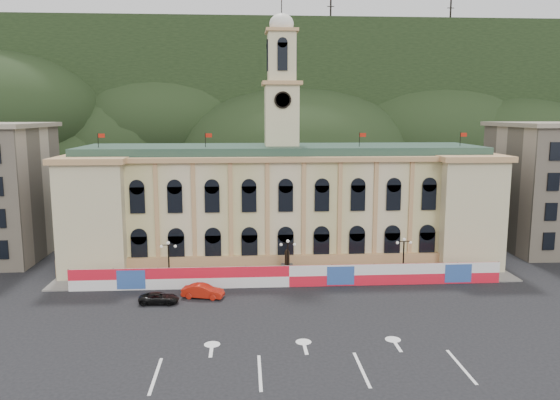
{
  "coord_description": "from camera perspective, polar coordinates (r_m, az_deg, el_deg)",
  "views": [
    {
      "loc": [
        -5.03,
        -45.68,
        19.88
      ],
      "look_at": [
        -0.86,
        18.0,
        9.73
      ],
      "focal_mm": 35.0,
      "sensor_mm": 36.0,
      "label": 1
    }
  ],
  "objects": [
    {
      "name": "ground",
      "position": [
        50.07,
        2.4,
        -14.37
      ],
      "size": [
        260.0,
        260.0,
        0.0
      ],
      "primitive_type": "plane",
      "color": "black",
      "rests_on": "ground"
    },
    {
      "name": "lane_markings",
      "position": [
        45.55,
        3.11,
        -16.85
      ],
      "size": [
        26.0,
        10.0,
        0.02
      ],
      "primitive_type": null,
      "color": "white",
      "rests_on": "ground"
    },
    {
      "name": "hill_ridge",
      "position": [
        167.74,
        -2.05,
        8.9
      ],
      "size": [
        230.0,
        80.0,
        64.0
      ],
      "color": "black",
      "rests_on": "ground"
    },
    {
      "name": "city_hall",
      "position": [
        74.46,
        0.17,
        -0.26
      ],
      "size": [
        56.2,
        17.6,
        37.1
      ],
      "color": "beige",
      "rests_on": "ground"
    },
    {
      "name": "hoarding_fence",
      "position": [
        63.74,
        1.0,
        -7.96
      ],
      "size": [
        50.0,
        0.44,
        2.5
      ],
      "color": "red",
      "rests_on": "ground"
    },
    {
      "name": "pavement",
      "position": [
        66.63,
        0.76,
        -8.25
      ],
      "size": [
        56.0,
        5.5,
        0.16
      ],
      "primitive_type": "cube",
      "color": "slate",
      "rests_on": "ground"
    },
    {
      "name": "statue",
      "position": [
        66.55,
        0.74,
        -7.28
      ],
      "size": [
        1.4,
        1.4,
        3.72
      ],
      "color": "#595651",
      "rests_on": "ground"
    },
    {
      "name": "lamp_left",
      "position": [
        65.51,
        -11.55,
        -6.02
      ],
      "size": [
        1.96,
        0.44,
        5.15
      ],
      "color": "black",
      "rests_on": "ground"
    },
    {
      "name": "lamp_center",
      "position": [
        65.08,
        0.82,
        -5.93
      ],
      "size": [
        1.96,
        0.44,
        5.15
      ],
      "color": "black",
      "rests_on": "ground"
    },
    {
      "name": "lamp_right",
      "position": [
        67.62,
        12.78,
        -5.58
      ],
      "size": [
        1.96,
        0.44,
        5.15
      ],
      "color": "black",
      "rests_on": "ground"
    },
    {
      "name": "red_sedan",
      "position": [
        60.73,
        -8.06,
        -9.42
      ],
      "size": [
        3.56,
        5.24,
        1.5
      ],
      "primitive_type": "imported",
      "rotation": [
        0.0,
        0.0,
        1.35
      ],
      "color": "#B41B0C",
      "rests_on": "ground"
    },
    {
      "name": "black_suv",
      "position": [
        59.91,
        -12.54,
        -9.98
      ],
      "size": [
        2.23,
        4.3,
        1.16
      ],
      "primitive_type": "imported",
      "rotation": [
        0.0,
        0.0,
        1.53
      ],
      "color": "black",
      "rests_on": "ground"
    }
  ]
}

